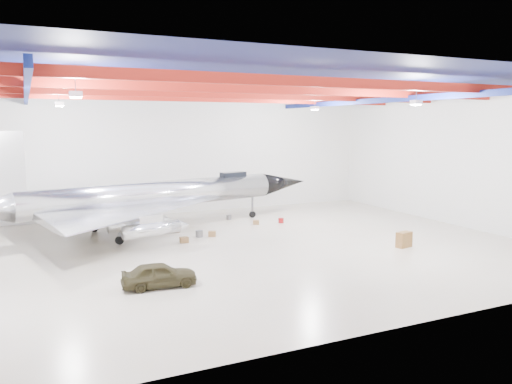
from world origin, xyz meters
name	(u,v)px	position (x,y,z in m)	size (l,w,h in m)	color
floor	(232,249)	(0.00, 0.00, 0.00)	(40.00, 40.00, 0.00)	#BBAB94
wall_back	(171,155)	(0.00, 15.00, 5.50)	(40.00, 40.00, 0.00)	silver
wall_right	(456,159)	(20.00, 0.00, 5.50)	(30.00, 30.00, 0.00)	silver
ceiling	(231,83)	(0.00, 0.00, 11.00)	(40.00, 40.00, 0.00)	#0A0F38
ceiling_structure	(231,93)	(0.00, 0.00, 10.32)	(39.50, 29.50, 1.08)	maroon
jet_aircraft	(156,198)	(-3.16, 7.93, 2.59)	(28.75, 19.61, 7.91)	silver
jeep	(159,275)	(-6.32, -5.72, 0.65)	(1.54, 3.84, 1.31)	#322D19
desk	(404,240)	(10.92, -4.38, 0.53)	(1.16, 0.58, 1.06)	brown
crate_ply	(184,240)	(-2.37, 3.16, 0.20)	(0.58, 0.46, 0.41)	olive
toolbox_red	(164,228)	(-2.59, 8.01, 0.18)	(0.51, 0.41, 0.36)	maroon
engine_drum	(199,234)	(-0.82, 4.44, 0.25)	(0.54, 0.54, 0.49)	#59595B
parts_bin	(256,222)	(5.01, 6.94, 0.18)	(0.51, 0.41, 0.36)	olive
tool_chest	(281,220)	(7.22, 6.66, 0.21)	(0.46, 0.46, 0.41)	maroon
oil_barrel	(212,234)	(0.13, 4.25, 0.19)	(0.56, 0.45, 0.39)	olive
spares_box	(229,217)	(3.73, 9.90, 0.21)	(0.46, 0.46, 0.41)	#59595B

